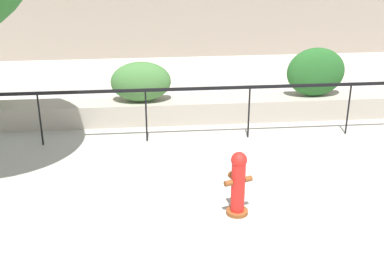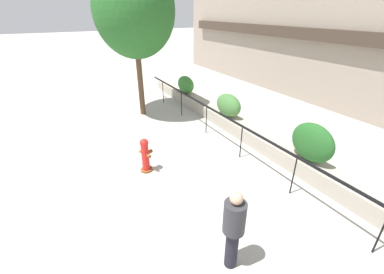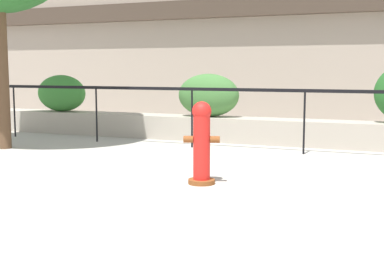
# 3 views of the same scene
# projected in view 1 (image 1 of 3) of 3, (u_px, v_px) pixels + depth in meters

# --- Properties ---
(planter_wall_low) EXTENTS (18.00, 0.70, 0.50)m
(planter_wall_low) POSITION_uv_depth(u_px,v_px,m) (239.00, 108.00, 12.30)
(planter_wall_low) COLOR #ADA393
(planter_wall_low) RESTS_ON ground
(fence_railing_segment) EXTENTS (15.00, 0.05, 1.15)m
(fence_railing_segment) POSITION_uv_depth(u_px,v_px,m) (250.00, 92.00, 10.98)
(fence_railing_segment) COLOR black
(fence_railing_segment) RESTS_ON ground
(hedge_bush_1) EXTENTS (1.34, 0.70, 0.90)m
(hedge_bush_1) POSITION_uv_depth(u_px,v_px,m) (141.00, 82.00, 11.83)
(hedge_bush_1) COLOR #427538
(hedge_bush_1) RESTS_ON planter_wall_low
(hedge_bush_2) EXTENTS (1.34, 0.57, 1.13)m
(hedge_bush_2) POSITION_uv_depth(u_px,v_px,m) (316.00, 72.00, 12.11)
(hedge_bush_2) COLOR #235B23
(hedge_bush_2) RESTS_ON planter_wall_low
(fire_hydrant) EXTENTS (0.48, 0.48, 1.08)m
(fire_hydrant) POSITION_uv_depth(u_px,v_px,m) (238.00, 183.00, 8.38)
(fire_hydrant) COLOR brown
(fire_hydrant) RESTS_ON ground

